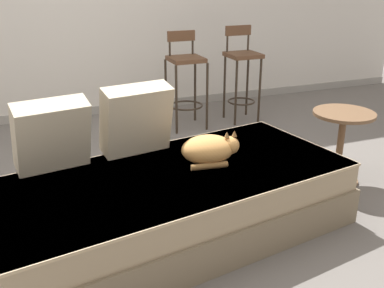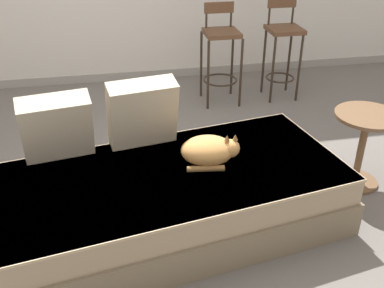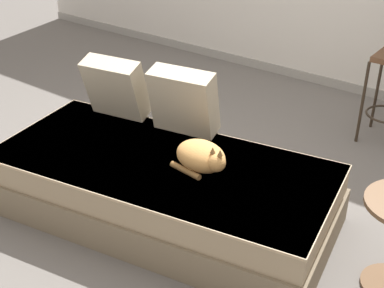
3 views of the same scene
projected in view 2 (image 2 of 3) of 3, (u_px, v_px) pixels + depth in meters
name	position (u px, v px, depth m)	size (l,w,h in m)	color
ground_plane	(163.00, 190.00, 3.17)	(16.00, 16.00, 0.00)	#66605B
wall_baseboard_trim	(137.00, 75.00, 5.02)	(8.00, 0.02, 0.09)	gray
couch	(171.00, 200.00, 2.73)	(2.23, 1.31, 0.41)	#766750
throw_pillow_corner	(57.00, 127.00, 2.66)	(0.45, 0.33, 0.43)	beige
throw_pillow_middle	(142.00, 113.00, 2.81)	(0.46, 0.31, 0.45)	beige
cat	(210.00, 150.00, 2.68)	(0.36, 0.28, 0.20)	tan
bar_stool_near_window	(221.00, 48.00, 4.27)	(0.34, 0.34, 0.94)	#2D2319
bar_stool_by_doorway	(283.00, 42.00, 4.36)	(0.32, 0.32, 0.97)	#2D2319
side_table	(363.00, 139.00, 3.08)	(0.44, 0.44, 0.55)	brown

